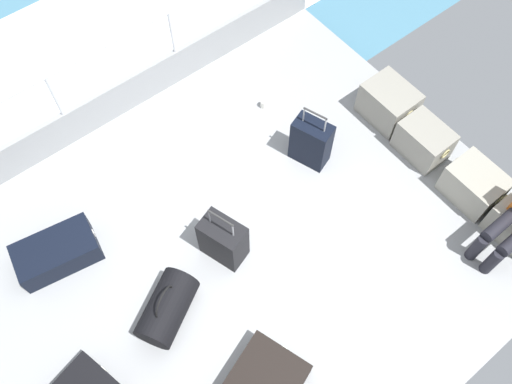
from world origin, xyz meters
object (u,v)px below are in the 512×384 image
(suitcase_0, at_px, (57,252))
(suitcase_6, at_px, (223,240))
(cargo_crate_0, at_px, (388,103))
(paper_cup, at_px, (264,104))
(suitcase_4, at_px, (311,142))
(duffel_bag, at_px, (167,308))
(cargo_crate_1, at_px, (424,141))
(cargo_crate_2, at_px, (474,185))

(suitcase_0, bearing_deg, suitcase_6, 54.22)
(cargo_crate_0, xyz_separation_m, suitcase_0, (-0.71, -3.69, -0.07))
(suitcase_0, xyz_separation_m, paper_cup, (-0.22, 2.70, -0.09))
(suitcase_4, distance_m, duffel_bag, 2.19)
(cargo_crate_1, bearing_deg, cargo_crate_2, 0.34)
(cargo_crate_0, height_order, suitcase_4, suitcase_4)
(cargo_crate_1, xyz_separation_m, paper_cup, (-1.51, -0.94, -0.15))
(cargo_crate_0, bearing_deg, suitcase_0, -100.93)
(suitcase_6, height_order, duffel_bag, suitcase_6)
(suitcase_0, bearing_deg, suitcase_4, 77.00)
(suitcase_0, distance_m, suitcase_4, 2.72)
(cargo_crate_0, relative_size, paper_cup, 5.90)
(cargo_crate_0, relative_size, suitcase_4, 0.76)
(cargo_crate_0, height_order, duffel_bag, duffel_bag)
(suitcase_0, relative_size, suitcase_4, 1.05)
(duffel_bag, bearing_deg, cargo_crate_2, 74.62)
(suitcase_0, bearing_deg, cargo_crate_1, 70.45)
(cargo_crate_1, relative_size, duffel_bag, 0.78)
(cargo_crate_0, relative_size, cargo_crate_2, 1.02)
(cargo_crate_0, distance_m, cargo_crate_1, 0.58)
(suitcase_6, bearing_deg, cargo_crate_1, 81.19)
(suitcase_0, height_order, suitcase_4, suitcase_4)
(suitcase_0, distance_m, paper_cup, 2.71)
(suitcase_0, distance_m, suitcase_6, 1.59)
(cargo_crate_0, xyz_separation_m, suitcase_4, (-0.10, -1.05, 0.08))
(cargo_crate_2, height_order, suitcase_6, suitcase_6)
(suitcase_4, bearing_deg, cargo_crate_0, 84.43)
(cargo_crate_1, relative_size, suitcase_6, 0.76)
(cargo_crate_2, height_order, paper_cup, cargo_crate_2)
(cargo_crate_1, distance_m, suitcase_6, 2.38)
(cargo_crate_1, bearing_deg, suitcase_0, -109.55)
(suitcase_4, bearing_deg, suitcase_6, -76.95)
(cargo_crate_0, xyz_separation_m, paper_cup, (-0.94, -0.99, -0.16))
(cargo_crate_1, height_order, duffel_bag, duffel_bag)
(cargo_crate_2, bearing_deg, suitcase_6, -113.92)
(cargo_crate_1, bearing_deg, paper_cup, -148.17)
(suitcase_6, bearing_deg, suitcase_0, -125.78)
(cargo_crate_1, height_order, suitcase_0, cargo_crate_1)
(duffel_bag, bearing_deg, paper_cup, 121.47)
(suitcase_4, distance_m, paper_cup, 0.87)
(duffel_bag, distance_m, paper_cup, 2.56)
(suitcase_4, xyz_separation_m, duffel_bag, (0.50, -2.13, -0.11))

